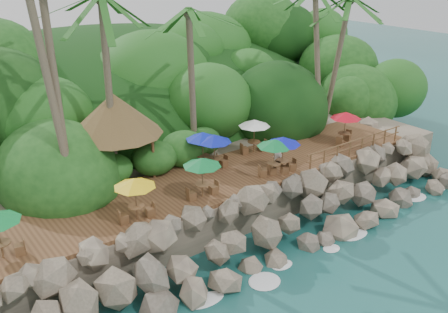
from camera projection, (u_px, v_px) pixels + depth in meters
ground at (299, 261)px, 23.61m from camera, size 140.00×140.00×0.00m
land_base at (140, 143)px, 35.07m from camera, size 32.00×25.20×2.10m
jungle_hill at (98, 129)px, 41.03m from camera, size 44.80×28.00×15.40m
seawall at (272, 223)px, 24.65m from camera, size 29.00×4.00×2.30m
terrace at (224, 177)px, 27.21m from camera, size 26.00×5.00×0.20m
jungle_foliage at (147, 161)px, 34.73m from camera, size 44.00×16.00×12.00m
foam_line at (295, 258)px, 23.82m from camera, size 25.20×0.80×0.06m
palapa at (114, 114)px, 25.85m from camera, size 5.03×5.03×4.60m
dining_clusters at (223, 149)px, 26.00m from camera, size 22.69×5.13×2.09m
railing at (356, 145)px, 29.65m from camera, size 8.30×0.10×1.00m
waiter at (278, 152)px, 28.18m from camera, size 0.67×0.54×1.59m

